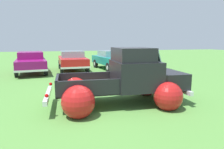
{
  "coord_description": "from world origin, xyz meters",
  "views": [
    {
      "loc": [
        -1.95,
        -6.28,
        2.12
      ],
      "look_at": [
        0.0,
        0.55,
        0.94
      ],
      "focal_mm": 31.74,
      "sensor_mm": 36.0,
      "label": 1
    }
  ],
  "objects_px": {
    "vintage_pickup_truck": "(127,82)",
    "spectator_1": "(140,61)",
    "show_car_2": "(112,59)",
    "lane_cone_0": "(175,86)",
    "show_car_0": "(31,61)",
    "show_car_1": "(72,60)"
  },
  "relations": [
    {
      "from": "show_car_0",
      "to": "show_car_2",
      "type": "distance_m",
      "value": 5.85
    },
    {
      "from": "spectator_1",
      "to": "lane_cone_0",
      "type": "bearing_deg",
      "value": -47.44
    },
    {
      "from": "show_car_0",
      "to": "spectator_1",
      "type": "height_order",
      "value": "spectator_1"
    },
    {
      "from": "vintage_pickup_truck",
      "to": "show_car_0",
      "type": "relative_size",
      "value": 0.98
    },
    {
      "from": "show_car_0",
      "to": "show_car_1",
      "type": "distance_m",
      "value": 2.87
    },
    {
      "from": "vintage_pickup_truck",
      "to": "show_car_1",
      "type": "relative_size",
      "value": 1.13
    },
    {
      "from": "show_car_1",
      "to": "lane_cone_0",
      "type": "height_order",
      "value": "show_car_1"
    },
    {
      "from": "lane_cone_0",
      "to": "show_car_1",
      "type": "bearing_deg",
      "value": 113.29
    },
    {
      "from": "vintage_pickup_truck",
      "to": "spectator_1",
      "type": "height_order",
      "value": "vintage_pickup_truck"
    },
    {
      "from": "show_car_0",
      "to": "lane_cone_0",
      "type": "distance_m",
      "value": 9.82
    },
    {
      "from": "vintage_pickup_truck",
      "to": "show_car_1",
      "type": "xyz_separation_m",
      "value": [
        -1.14,
        8.68,
        0.03
      ]
    },
    {
      "from": "show_car_2",
      "to": "lane_cone_0",
      "type": "height_order",
      "value": "show_car_2"
    },
    {
      "from": "show_car_2",
      "to": "lane_cone_0",
      "type": "relative_size",
      "value": 7.28
    },
    {
      "from": "show_car_2",
      "to": "lane_cone_0",
      "type": "xyz_separation_m",
      "value": [
        0.44,
        -7.89,
        -0.47
      ]
    },
    {
      "from": "show_car_2",
      "to": "vintage_pickup_truck",
      "type": "bearing_deg",
      "value": -20.12
    },
    {
      "from": "vintage_pickup_truck",
      "to": "spectator_1",
      "type": "relative_size",
      "value": 2.64
    },
    {
      "from": "show_car_0",
      "to": "lane_cone_0",
      "type": "relative_size",
      "value": 7.61
    },
    {
      "from": "spectator_1",
      "to": "show_car_2",
      "type": "bearing_deg",
      "value": 135.49
    },
    {
      "from": "spectator_1",
      "to": "show_car_1",
      "type": "bearing_deg",
      "value": 166.88
    },
    {
      "from": "show_car_2",
      "to": "lane_cone_0",
      "type": "bearing_deg",
      "value": -4.55
    },
    {
      "from": "show_car_0",
      "to": "lane_cone_0",
      "type": "xyz_separation_m",
      "value": [
        6.28,
        -7.53,
        -0.47
      ]
    },
    {
      "from": "show_car_1",
      "to": "vintage_pickup_truck",
      "type": "bearing_deg",
      "value": 6.26
    }
  ]
}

